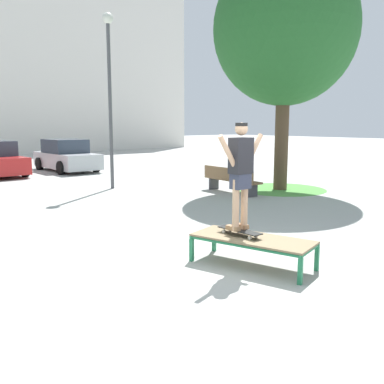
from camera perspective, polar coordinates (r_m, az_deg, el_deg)
ground_plane at (r=6.81m, az=4.97°, el=-10.08°), size 120.00×120.00×0.00m
skate_box at (r=6.86m, az=8.02°, el=-6.37°), size 1.26×2.04×0.46m
skateboard at (r=6.93m, az=6.33°, el=-5.13°), size 0.23×0.81×0.09m
skater at (r=6.76m, az=6.47°, el=3.09°), size 1.00×0.29×1.69m
tree_near_right at (r=15.21m, az=12.24°, el=20.29°), size 4.68×4.68×7.72m
grass_patch_near_right at (r=15.07m, az=11.58°, el=0.37°), size 3.10×3.10×0.01m
car_silver at (r=21.40m, az=-16.33°, el=4.56°), size 1.93×4.21×1.50m
park_bench at (r=13.96m, az=5.16°, el=1.68°), size 0.61×2.43×0.83m
light_post at (r=15.14m, az=-10.91°, el=14.94°), size 0.36×0.36×5.83m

